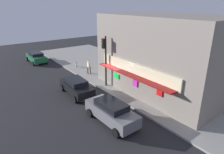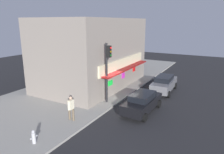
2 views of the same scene
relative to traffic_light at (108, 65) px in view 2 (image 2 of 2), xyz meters
name	(u,v)px [view 2 (image 2 of 2)]	position (x,y,z in m)	size (l,w,h in m)	color
ground_plane	(121,102)	(0.95, -0.81, -3.40)	(62.62, 62.62, 0.00)	#232326
sidewalk	(75,92)	(0.95, 4.38, -3.32)	(41.75, 10.38, 0.15)	gray
corner_building	(93,52)	(3.94, 4.08, 0.29)	(12.17, 8.02, 7.07)	gray
traffic_light	(108,65)	(0.00, 0.00, 0.00)	(0.32, 0.58, 5.06)	black
fire_hydrant	(34,137)	(-7.58, 0.48, -2.85)	(0.47, 0.23, 0.81)	#B2B2B7
trash_can	(103,89)	(1.70, 1.57, -2.80)	(0.55, 0.55, 0.88)	#2D2D2D
pedestrian	(71,107)	(-4.22, 0.51, -2.29)	(0.56, 0.52, 1.75)	brown
potted_plant_by_doorway	(111,86)	(2.81, 1.22, -2.72)	(0.67, 0.67, 0.96)	#59595B
parked_car_grey	(164,84)	(5.61, -3.30, -2.55)	(4.55, 2.03, 1.62)	slate
parked_car_black	(142,102)	(-0.14, -3.20, -2.59)	(4.40, 2.06, 1.53)	black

